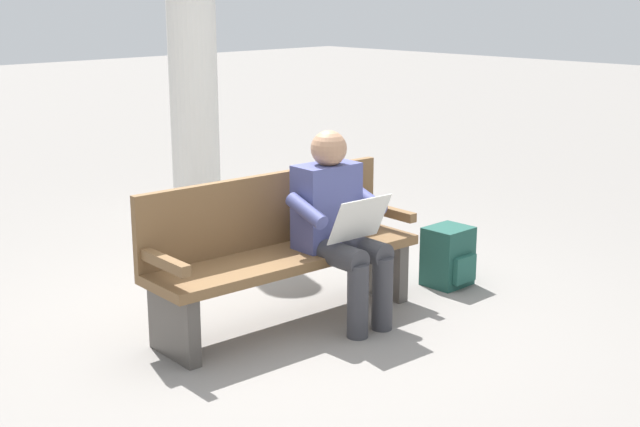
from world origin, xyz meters
name	(u,v)px	position (x,y,z in m)	size (l,w,h in m)	color
ground_plane	(287,323)	(0.00, 0.00, 0.00)	(40.00, 40.00, 0.00)	gray
bench_near	(280,249)	(0.00, -0.07, 0.46)	(1.83, 0.59, 0.90)	brown
person_seated	(339,222)	(-0.26, 0.18, 0.63)	(0.59, 0.59, 1.18)	#474C84
backpack	(448,257)	(-1.29, 0.24, 0.20)	(0.30, 0.30, 0.41)	#1E4C42
support_pillar	(192,32)	(-1.05, -2.36, 1.65)	(0.42, 0.42, 3.30)	silver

